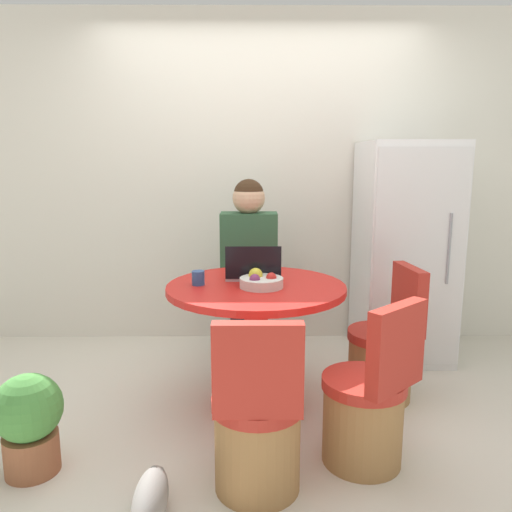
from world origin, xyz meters
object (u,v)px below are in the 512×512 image
chair_right_side (384,355)px  potted_plant (29,420)px  fruit_bowl (261,281)px  cat (150,502)px  dining_table (256,323)px  person_seated (249,261)px  chair_near_right_corner (367,410)px  chair_near_camera (257,433)px  refrigerator (404,251)px  laptop (253,272)px

chair_right_side → potted_plant: chair_right_side is taller
fruit_bowl → cat: size_ratio=0.48×
dining_table → person_seated: size_ratio=0.78×
fruit_bowl → chair_right_side: bearing=11.4°
chair_near_right_corner → chair_near_camera: 0.57m
refrigerator → chair_near_camera: (-1.10, -1.62, -0.52)m
refrigerator → cat: size_ratio=3.08×
refrigerator → chair_near_right_corner: bearing=-112.0°
laptop → cat: 1.41m
dining_table → fruit_bowl: fruit_bowl is taller
chair_near_camera → laptop: bearing=-89.0°
refrigerator → potted_plant: bearing=-145.7°
chair_near_camera → person_seated: (-0.05, 1.53, 0.47)m
dining_table → refrigerator: bearing=37.0°
chair_near_right_corner → chair_right_side: same height
laptop → fruit_bowl: bearing=101.6°
chair_right_side → potted_plant: size_ratio=1.71×
fruit_bowl → person_seated: bearing=95.3°
cat → dining_table: bearing=155.0°
refrigerator → cat: refrigerator is taller
potted_plant → chair_right_side: bearing=21.9°
chair_right_side → person_seated: 1.15m
laptop → potted_plant: laptop is taller
chair_near_right_corner → potted_plant: 1.60m
laptop → fruit_bowl: laptop is taller
chair_near_camera → laptop: laptop is taller
chair_right_side → fruit_bowl: 0.93m
potted_plant → person_seated: bearing=53.7°
laptop → person_seated: bearing=-87.0°
fruit_bowl → cat: bearing=-116.2°
cat → chair_near_right_corner: bearing=111.7°
dining_table → cat: bearing=-113.7°
refrigerator → laptop: refrigerator is taller
chair_near_camera → potted_plant: bearing=-7.6°
refrigerator → potted_plant: refrigerator is taller
chair_right_side → laptop: bearing=-100.9°
refrigerator → laptop: size_ratio=4.83×
dining_table → potted_plant: size_ratio=2.13×
refrigerator → cat: bearing=-130.1°
dining_table → potted_plant: bearing=-148.7°
chair_right_side → fruit_bowl: bearing=-85.6°
person_seated → cat: person_seated is taller
chair_near_right_corner → dining_table: bearing=-90.0°
chair_near_right_corner → chair_near_camera: same height
cat → laptop: bearing=158.5°
chair_near_camera → refrigerator: bearing=-124.2°
chair_near_right_corner → potted_plant: (-1.60, -0.06, -0.01)m
chair_near_right_corner → chair_right_side: (0.26, 0.69, 0.00)m
person_seated → fruit_bowl: (0.07, -0.80, 0.04)m
chair_near_right_corner → chair_right_side: size_ratio=1.00×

